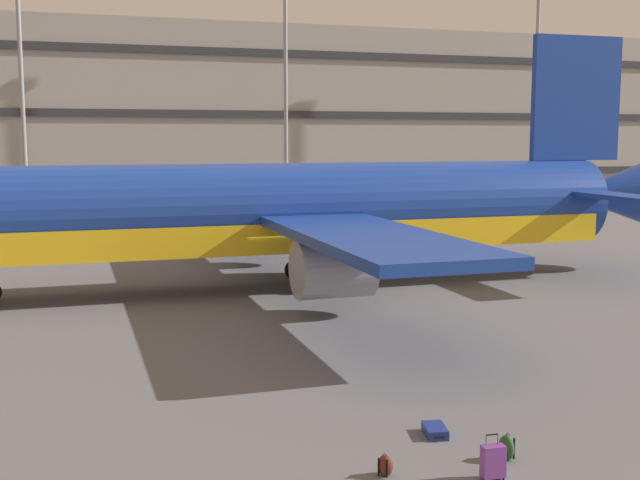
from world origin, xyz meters
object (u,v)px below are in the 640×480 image
airliner (287,213)px  suitcase_orange (493,461)px  suitcase_laid_flat (435,431)px  backpack_navy (506,448)px  backpack_black (386,466)px

airliner → suitcase_orange: 20.27m
suitcase_laid_flat → backpack_navy: (0.76, -1.67, 0.15)m
backpack_navy → suitcase_laid_flat: bearing=114.5°
airliner → suitcase_orange: size_ratio=42.37×
backpack_navy → airliner: bearing=88.1°
airliner → backpack_black: 19.76m
airliner → suitcase_orange: bearing=-93.8°
airliner → backpack_black: (-3.21, -19.26, -3.04)m
backpack_black → backpack_navy: backpack_navy is taller
backpack_navy → backpack_black: bearing=179.1°
airliner → suitcase_orange: (-1.32, -20.02, -2.88)m
suitcase_laid_flat → backpack_navy: 1.84m
backpack_navy → suitcase_orange: bearing=-134.2°
airliner → backpack_black: size_ratio=78.85×
suitcase_orange → suitcase_laid_flat: 2.40m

